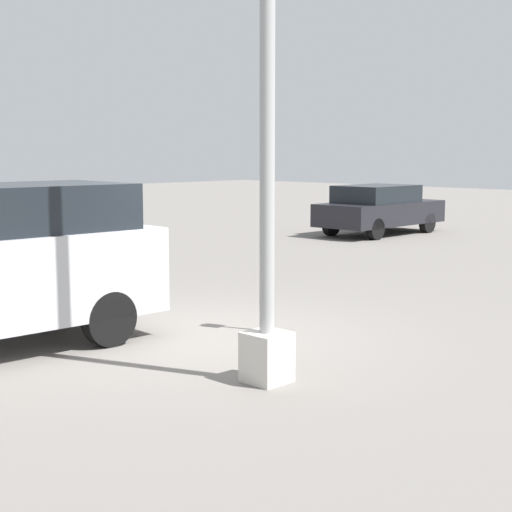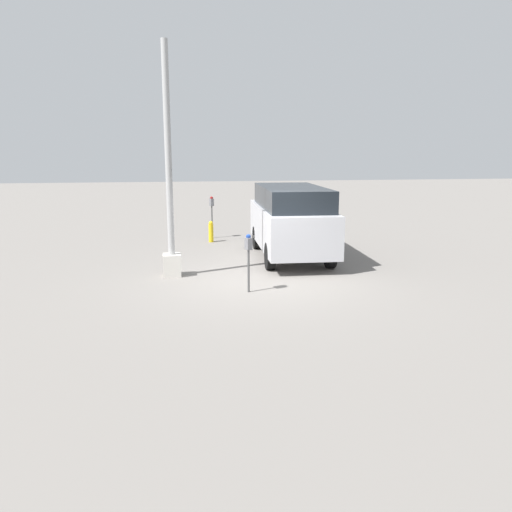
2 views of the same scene
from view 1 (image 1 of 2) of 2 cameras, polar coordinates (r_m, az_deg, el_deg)
name	(u,v)px [view 1 (image 1 of 2)]	position (r m, az deg, el deg)	size (l,w,h in m)	color
ground_plane	(212,335)	(10.73, -3.19, -5.76)	(80.00, 80.00, 0.00)	slate
parking_meter_near	(267,263)	(10.78, 0.80, -0.50)	(0.22, 0.15, 1.30)	#4C4C4C
lamp_post	(267,216)	(8.28, 0.81, 2.89)	(0.44, 0.44, 5.57)	beige
car_distant	(379,208)	(23.70, 8.96, 3.44)	(4.34, 1.82, 1.47)	black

